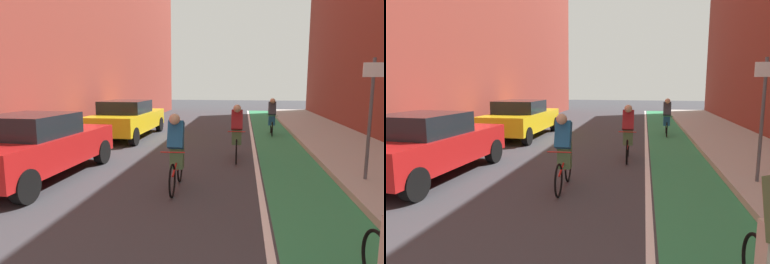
{
  "view_description": "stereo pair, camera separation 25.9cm",
  "coord_description": "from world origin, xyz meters",
  "views": [
    {
      "loc": [
        1.83,
        2.76,
        2.21
      ],
      "look_at": [
        0.9,
        8.66,
        1.32
      ],
      "focal_mm": 30.35,
      "sensor_mm": 36.0,
      "label": 1
    },
    {
      "loc": [
        2.09,
        2.81,
        2.21
      ],
      "look_at": [
        0.9,
        8.66,
        1.32
      ],
      "focal_mm": 30.35,
      "sensor_mm": 36.0,
      "label": 2
    }
  ],
  "objects": [
    {
      "name": "cyclist_mid",
      "position": [
        0.47,
        9.28,
        0.85
      ],
      "size": [
        0.48,
        1.72,
        1.62
      ],
      "color": "black",
      "rests_on": "ground"
    },
    {
      "name": "lane_divider_stripe",
      "position": [
        2.23,
        14.01,
        0.0
      ],
      "size": [
        0.12,
        32.02,
        0.0
      ],
      "primitive_type": "cube",
      "color": "white",
      "rests_on": "ground"
    },
    {
      "name": "sidewalk_right",
      "position": [
        5.38,
        14.01,
        0.07
      ],
      "size": [
        2.89,
        32.02,
        0.14
      ],
      "primitive_type": "cube",
      "color": "#A8A59E",
      "rests_on": "ground"
    },
    {
      "name": "cyclist_trailing",
      "position": [
        1.67,
        12.18,
        0.85
      ],
      "size": [
        0.48,
        1.74,
        1.63
      ],
      "color": "black",
      "rests_on": "ground"
    },
    {
      "name": "bike_lane_paint",
      "position": [
        3.13,
        14.01,
        0.0
      ],
      "size": [
        1.6,
        32.02,
        0.0
      ],
      "primitive_type": "cube",
      "color": "#2D8451",
      "rests_on": "ground"
    },
    {
      "name": "street_sign_post",
      "position": [
        4.51,
        10.14,
        1.69
      ],
      "size": [
        0.44,
        0.07,
        2.61
      ],
      "color": "#4C4C51",
      "rests_on": "sidewalk_right"
    },
    {
      "name": "parked_sedan_yellow_cab",
      "position": [
        -2.88,
        15.54,
        0.79
      ],
      "size": [
        1.96,
        4.72,
        1.53
      ],
      "color": "yellow",
      "rests_on": "ground"
    },
    {
      "name": "parked_sedan_red",
      "position": [
        -2.88,
        9.52,
        0.78
      ],
      "size": [
        1.95,
        4.29,
        1.53
      ],
      "color": "red",
      "rests_on": "ground"
    },
    {
      "name": "ground_plane",
      "position": [
        0.0,
        12.01,
        0.0
      ],
      "size": [
        70.43,
        70.43,
        0.0
      ],
      "primitive_type": "plane",
      "color": "#38383D"
    },
    {
      "name": "cyclist_far",
      "position": [
        3.08,
        17.17,
        0.85
      ],
      "size": [
        0.48,
        1.69,
        1.6
      ],
      "color": "black",
      "rests_on": "ground"
    }
  ]
}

